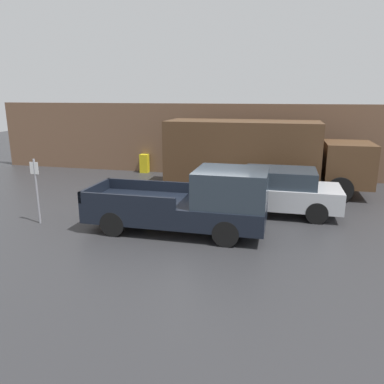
{
  "coord_description": "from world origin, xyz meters",
  "views": [
    {
      "loc": [
        2.26,
        -11.05,
        4.21
      ],
      "look_at": [
        -0.63,
        0.82,
        1.03
      ],
      "focal_mm": 35.0,
      "sensor_mm": 36.0,
      "label": 1
    }
  ],
  "objects_px": {
    "pickup_truck": "(193,202)",
    "delivery_truck": "(258,153)",
    "parking_sign": "(36,187)",
    "car": "(276,191)",
    "newspaper_box": "(144,163)"
  },
  "relations": [
    {
      "from": "car",
      "to": "parking_sign",
      "type": "distance_m",
      "value": 8.3
    },
    {
      "from": "pickup_truck",
      "to": "newspaper_box",
      "type": "bearing_deg",
      "value": 119.74
    },
    {
      "from": "car",
      "to": "parking_sign",
      "type": "xyz_separation_m",
      "value": [
        -7.7,
        -3.06,
        0.4
      ]
    },
    {
      "from": "pickup_truck",
      "to": "parking_sign",
      "type": "distance_m",
      "value": 5.25
    },
    {
      "from": "car",
      "to": "newspaper_box",
      "type": "bearing_deg",
      "value": 141.42
    },
    {
      "from": "pickup_truck",
      "to": "newspaper_box",
      "type": "xyz_separation_m",
      "value": [
        -4.82,
        8.44,
        -0.45
      ]
    },
    {
      "from": "pickup_truck",
      "to": "newspaper_box",
      "type": "relative_size",
      "value": 5.49
    },
    {
      "from": "pickup_truck",
      "to": "parking_sign",
      "type": "xyz_separation_m",
      "value": [
        -5.23,
        -0.44,
        0.28
      ]
    },
    {
      "from": "pickup_truck",
      "to": "delivery_truck",
      "type": "relative_size",
      "value": 0.64
    },
    {
      "from": "car",
      "to": "newspaper_box",
      "type": "relative_size",
      "value": 4.44
    },
    {
      "from": "parking_sign",
      "to": "car",
      "type": "bearing_deg",
      "value": 21.64
    },
    {
      "from": "parking_sign",
      "to": "newspaper_box",
      "type": "distance_m",
      "value": 8.92
    },
    {
      "from": "pickup_truck",
      "to": "parking_sign",
      "type": "relative_size",
      "value": 2.56
    },
    {
      "from": "car",
      "to": "newspaper_box",
      "type": "height_order",
      "value": "car"
    },
    {
      "from": "delivery_truck",
      "to": "newspaper_box",
      "type": "bearing_deg",
      "value": 157.86
    }
  ]
}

